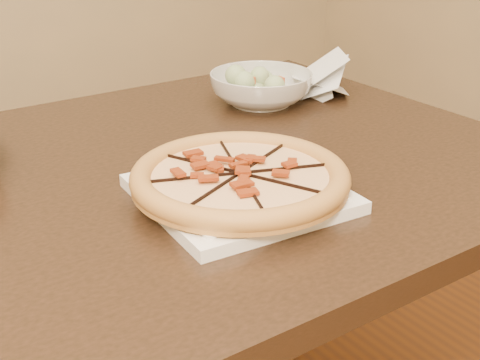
# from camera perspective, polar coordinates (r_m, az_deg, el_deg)

# --- Properties ---
(dining_table) EXTENTS (1.38, 0.89, 0.75)m
(dining_table) POSITION_cam_1_polar(r_m,az_deg,el_deg) (1.08, -9.98, -5.07)
(dining_table) COLOR black
(dining_table) RESTS_ON floor
(plate) EXTENTS (0.28, 0.28, 0.02)m
(plate) POSITION_cam_1_polar(r_m,az_deg,el_deg) (0.95, -0.00, -1.07)
(plate) COLOR white
(plate) RESTS_ON dining_table
(pizza) EXTENTS (0.31, 0.31, 0.03)m
(pizza) POSITION_cam_1_polar(r_m,az_deg,el_deg) (0.94, -0.00, 0.22)
(pizza) COLOR tan
(pizza) RESTS_ON plate
(salad_bowl) EXTENTS (0.25, 0.25, 0.06)m
(salad_bowl) POSITION_cam_1_polar(r_m,az_deg,el_deg) (1.36, 1.80, 7.80)
(salad_bowl) COLOR silver
(salad_bowl) RESTS_ON dining_table
(salad) EXTENTS (0.08, 0.12, 0.04)m
(salad) POSITION_cam_1_polar(r_m,az_deg,el_deg) (1.35, 1.79, 9.84)
(salad) COLOR #ACB683
(salad) RESTS_ON salad_bowl
(cling_film) EXTENTS (0.18, 0.14, 0.05)m
(cling_film) POSITION_cam_1_polar(r_m,az_deg,el_deg) (1.45, 6.85, 8.29)
(cling_film) COLOR white
(cling_film) RESTS_ON dining_table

